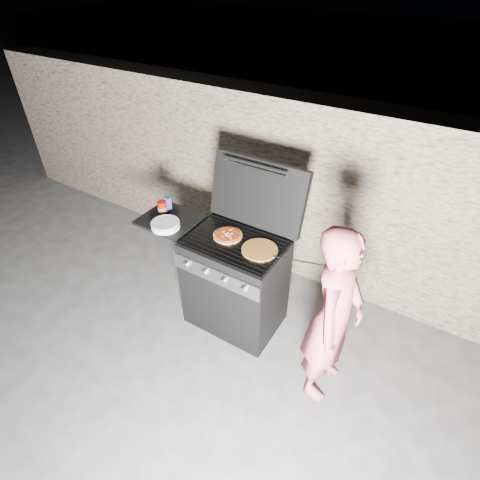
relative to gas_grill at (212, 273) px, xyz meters
The scene contains 10 objects.
ground 0.52m from the gas_grill, ahead, with size 50.00×50.00×0.00m, color #3E3D3C.
stone_wall 1.17m from the gas_grill, 76.61° to the left, with size 8.00×0.35×1.80m, color gray.
gas_grill is the anchor object (origin of this frame).
pizza_topped 0.50m from the gas_grill, 12.62° to the left, with size 0.24×0.24×0.03m, color gold, non-canonical shape.
pizza_plain 0.66m from the gas_grill, ahead, with size 0.28×0.28×0.02m, color orange.
sauce_jar 0.73m from the gas_grill, behind, with size 0.08×0.08×0.12m, color #9A0B05.
blue_carton 0.73m from the gas_grill, behind, with size 0.06×0.04×0.14m, color #283AAB.
plate_stack 0.61m from the gas_grill, 160.98° to the right, with size 0.24×0.24×0.06m, color white.
person 1.22m from the gas_grill, ahead, with size 0.54×0.36×1.48m, color #CD5565.
tongs 0.93m from the gas_grill, ahead, with size 0.01×0.01×0.39m, color black.
Camera 1 is at (1.28, -2.00, 2.73)m, focal length 28.00 mm.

